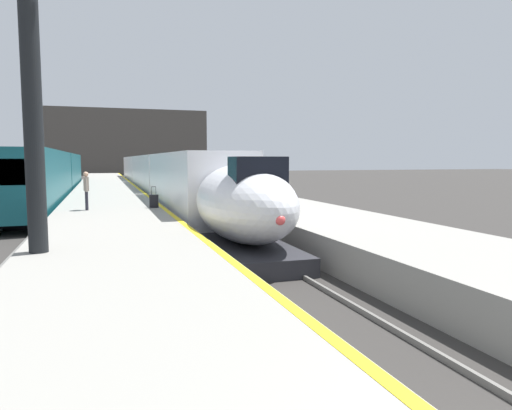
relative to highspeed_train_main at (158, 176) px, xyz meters
name	(u,v)px	position (x,y,z in m)	size (l,w,h in m)	color
platform_left	(110,210)	(-4.05, -12.32, -1.43)	(4.80, 110.00, 1.05)	gray
platform_right	(251,205)	(4.05, -12.32, -1.43)	(4.80, 110.00, 1.05)	gray
platform_left_safety_stripe	(152,199)	(-1.77, -12.32, -0.90)	(0.20, 107.80, 0.01)	yellow
rail_main_left	(164,211)	(-0.75, -9.57, -1.90)	(0.08, 110.00, 0.12)	slate
rail_main_right	(188,210)	(0.75, -9.57, -1.90)	(0.08, 110.00, 0.12)	slate
rail_secondary_left	(22,216)	(-8.85, -9.57, -1.90)	(0.08, 110.00, 0.12)	slate
rail_secondary_right	(50,215)	(-7.35, -9.57, -1.90)	(0.08, 110.00, 0.12)	slate
highspeed_train_main	(158,176)	(0.00, 0.00, 0.00)	(2.92, 56.91, 3.60)	silver
regional_train_adjacent	(52,174)	(-8.10, 0.63, 0.17)	(2.85, 36.60, 3.80)	#145660
passenger_near_edge	(86,188)	(-5.08, -17.28, 0.08)	(0.24, 0.57, 1.69)	#23232D
rolling_suitcase	(154,201)	(-2.17, -17.17, -0.60)	(0.40, 0.22, 0.98)	black
terminus_back_wall	(123,142)	(0.00, 64.93, 5.04)	(36.00, 2.00, 14.00)	#4C4742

